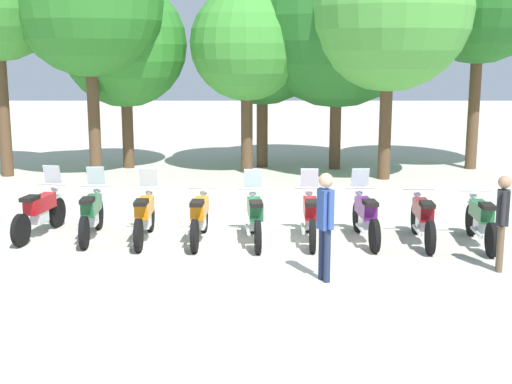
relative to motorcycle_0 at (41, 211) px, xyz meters
The scene contains 18 objects.
ground_plane 4.44m from the motorcycle_0, ahead, with size 80.00×80.00×0.00m, color #BCB7A8.
motorcycle_0 is the anchor object (origin of this frame).
motorcycle_1 1.10m from the motorcycle_0, ahead, with size 0.62×2.19×1.37m.
motorcycle_2 2.22m from the motorcycle_0, ahead, with size 0.62×2.19×1.37m.
motorcycle_3 3.31m from the motorcycle_0, ahead, with size 0.62×2.19×0.99m.
motorcycle_4 4.40m from the motorcycle_0, ahead, with size 0.62×2.19×1.37m.
motorcycle_5 5.50m from the motorcycle_0, ahead, with size 0.62×2.19×1.37m.
motorcycle_6 6.59m from the motorcycle_0, ahead, with size 0.62×2.19×1.37m.
motorcycle_7 7.69m from the motorcycle_0, ahead, with size 0.62×2.19×0.99m.
motorcycle_8 8.80m from the motorcycle_0, ahead, with size 0.62×2.19×0.99m.
person_0 6.26m from the motorcycle_0, 27.52° to the right, with size 0.32×0.39×1.80m.
person_1 8.92m from the motorcycle_0, 15.24° to the right, with size 0.27×0.41×1.66m.
tree_1 8.41m from the motorcycle_0, 93.56° to the left, with size 4.36×4.36×7.32m.
tree_2 9.20m from the motorcycle_0, 88.15° to the left, with size 3.92×3.92×5.87m.
tree_3 9.34m from the motorcycle_0, 61.74° to the left, with size 3.44×3.44×5.65m.
tree_4 10.46m from the motorcycle_0, 62.17° to the left, with size 4.04×4.04×6.04m.
tree_5 11.62m from the motorcycle_0, 50.28° to the left, with size 5.53×5.53×7.48m.
tree_6 11.33m from the motorcycle_0, 38.52° to the left, with size 4.70×4.70×7.25m.
Camera 1 is at (0.02, -13.51, 3.72)m, focal length 49.31 mm.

